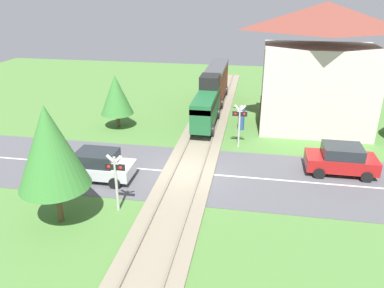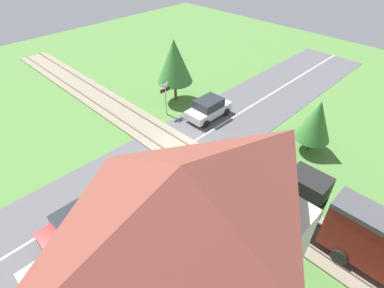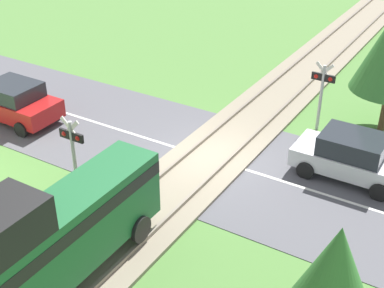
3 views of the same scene
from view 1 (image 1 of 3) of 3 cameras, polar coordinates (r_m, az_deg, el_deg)
The scene contains 12 objects.
ground_plane at distance 20.31m, azimuth -0.59°, elevation -4.44°, with size 60.00×60.00×0.00m, color #4C7A38.
road_surface at distance 20.31m, azimuth -0.59°, elevation -4.41°, with size 48.00×6.40×0.02m.
track_bed at distance 20.28m, azimuth -0.59°, elevation -4.27°, with size 2.80×48.00×0.24m.
train at distance 29.28m, azimuth 3.13°, elevation 8.15°, with size 1.58×12.38×3.18m.
car_near_crossing at distance 19.98m, azimuth -14.19°, elevation -3.11°, with size 3.71×1.87×1.56m.
car_far_side at distance 21.50m, azimuth 21.78°, elevation -2.15°, with size 3.64×1.94×1.59m.
crossing_signal_west_approach at distance 16.63m, azimuth -11.57°, elevation -4.64°, with size 0.90×0.18×2.75m.
crossing_signal_east_approach at distance 23.10m, azimuth 7.24°, elevation 3.67°, with size 0.90×0.18×2.75m.
station_building at distance 26.72m, azimuth 18.76°, elevation 10.52°, with size 7.83×4.83×8.45m.
pedestrian_by_station at distance 26.34m, azimuth 7.52°, elevation 3.88°, with size 0.44×0.44×1.78m.
tree_roadside_hedge at distance 26.62m, azimuth -11.50°, elevation 7.37°, with size 2.28×2.28×3.76m.
tree_beyond_track at distance 15.85m, azimuth -20.84°, elevation -0.47°, with size 2.91×2.91×5.21m.
Camera 1 is at (3.32, -17.71, 9.38)m, focal length 35.00 mm.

